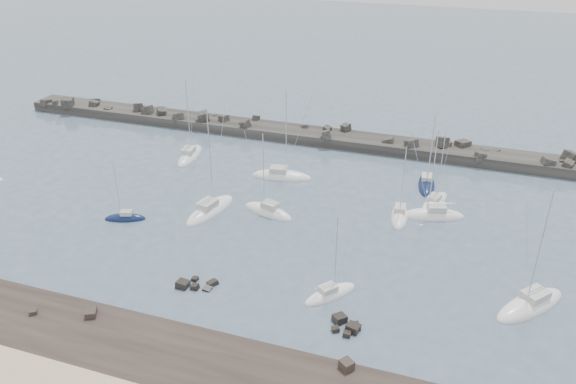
# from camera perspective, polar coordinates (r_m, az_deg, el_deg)

# --- Properties ---
(ground) EXTENTS (400.00, 400.00, 0.00)m
(ground) POSITION_cam_1_polar(r_m,az_deg,el_deg) (72.60, -3.06, -5.88)
(ground) COLOR #485E71
(ground) RESTS_ON ground
(rock_shelf) EXTENTS (140.00, 12.00, 1.76)m
(rock_shelf) POSITION_cam_1_polar(r_m,az_deg,el_deg) (57.29, -11.50, -17.30)
(rock_shelf) COLOR black
(rock_shelf) RESTS_ON ground
(rock_cluster_near) EXTENTS (4.64, 2.98, 1.40)m
(rock_cluster_near) POSITION_cam_1_polar(r_m,az_deg,el_deg) (67.02, -9.51, -9.34)
(rock_cluster_near) COLOR black
(rock_cluster_near) RESTS_ON ground
(rock_cluster_far) EXTENTS (3.46, 3.30, 1.58)m
(rock_cluster_far) POSITION_cam_1_polar(r_m,az_deg,el_deg) (60.95, 6.10, -13.44)
(rock_cluster_far) COLOR black
(rock_cluster_far) RESTS_ON ground
(breakwater) EXTENTS (115.00, 7.28, 5.20)m
(breakwater) POSITION_cam_1_polar(r_m,az_deg,el_deg) (106.58, 0.60, 5.68)
(breakwater) COLOR #2C2A27
(breakwater) RESTS_ON ground
(sailboat_1) EXTENTS (3.96, 9.63, 14.87)m
(sailboat_1) POSITION_cam_1_polar(r_m,az_deg,el_deg) (99.92, -9.93, 3.62)
(sailboat_1) COLOR white
(sailboat_1) RESTS_ON ground
(sailboat_2) EXTENTS (6.02, 3.61, 9.34)m
(sailboat_2) POSITION_cam_1_polar(r_m,az_deg,el_deg) (82.30, -16.21, -2.60)
(sailboat_2) COLOR #101D44
(sailboat_2) RESTS_ON ground
(sailboat_3) EXTENTS (5.22, 10.60, 16.08)m
(sailboat_3) POSITION_cam_1_polar(r_m,az_deg,el_deg) (81.72, -7.92, -1.89)
(sailboat_3) COLOR white
(sailboat_3) RESTS_ON ground
(sailboat_4) EXTENTS (10.15, 4.55, 15.46)m
(sailboat_4) POSITION_cam_1_polar(r_m,az_deg,el_deg) (91.01, -0.67, 1.59)
(sailboat_4) COLOR white
(sailboat_4) RESTS_ON ground
(sailboat_5) EXTENTS (8.52, 4.71, 13.12)m
(sailboat_5) POSITION_cam_1_polar(r_m,az_deg,el_deg) (80.65, -2.03, -2.04)
(sailboat_5) COLOR white
(sailboat_5) RESTS_ON ground
(sailboat_6) EXTENTS (3.05, 7.71, 12.04)m
(sailboat_6) POSITION_cam_1_polar(r_m,az_deg,el_deg) (81.16, 11.25, -2.41)
(sailboat_6) COLOR white
(sailboat_6) RESTS_ON ground
(sailboat_7) EXTENTS (5.99, 6.70, 11.00)m
(sailboat_7) POSITION_cam_1_polar(r_m,az_deg,el_deg) (64.93, 4.30, -10.34)
(sailboat_7) COLOR white
(sailboat_7) RESTS_ON ground
(sailboat_8) EXTENTS (3.48, 8.45, 13.06)m
(sailboat_8) POSITION_cam_1_polar(r_m,az_deg,el_deg) (90.96, 13.88, 0.71)
(sailboat_8) COLOR #101D44
(sailboat_8) RESTS_ON ground
(sailboat_9) EXTENTS (9.37, 5.15, 14.31)m
(sailboat_9) POSITION_cam_1_polar(r_m,az_deg,el_deg) (82.28, 14.48, -2.35)
(sailboat_9) COLOR white
(sailboat_9) RESTS_ON ground
(sailboat_10) EXTENTS (4.58, 8.00, 12.10)m
(sailboat_10) POSITION_cam_1_polar(r_m,az_deg,el_deg) (85.89, 14.66, -1.06)
(sailboat_10) COLOR white
(sailboat_10) RESTS_ON ground
(sailboat_11) EXTENTS (8.99, 9.82, 16.07)m
(sailboat_11) POSITION_cam_1_polar(r_m,az_deg,el_deg) (68.63, 23.38, -10.54)
(sailboat_11) COLOR white
(sailboat_11) RESTS_ON ground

